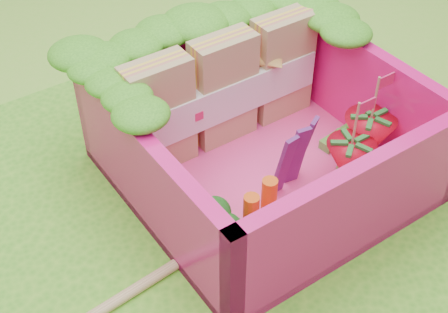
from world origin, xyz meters
name	(u,v)px	position (x,y,z in m)	size (l,w,h in m)	color
ground	(181,215)	(0.00, 0.00, 0.00)	(14.00, 14.00, 0.00)	#80CF3A
placemat	(181,213)	(0.00, 0.00, 0.01)	(2.60, 2.60, 0.03)	#51B027
bento_floor	(262,173)	(0.46, -0.03, 0.06)	(1.30, 1.30, 0.05)	#FF4195
bento_box	(264,134)	(0.46, -0.03, 0.31)	(1.30, 1.30, 0.55)	#EC1379
lettuce_ruffle	(207,30)	(0.46, 0.45, 0.64)	(1.43, 0.83, 0.11)	#308317
sandwich_stack	(224,90)	(0.46, 0.31, 0.36)	(1.07, 0.18, 0.58)	#A97D59
broccoli	(214,228)	(-0.04, -0.34, 0.25)	(0.33, 0.33, 0.24)	#619B4B
carrot_sticks	(260,211)	(0.20, -0.35, 0.22)	(0.18, 0.09, 0.28)	orange
purple_wedges	(295,157)	(0.50, -0.21, 0.27)	(0.22, 0.08, 0.38)	#581C62
strawberry_left	(349,162)	(0.74, -0.33, 0.21)	(0.24, 0.24, 0.48)	red
strawberry_right	(367,138)	(0.93, -0.26, 0.21)	(0.25, 0.25, 0.49)	red
snap_peas	(356,162)	(0.86, -0.27, 0.11)	(0.58, 0.53, 0.05)	green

